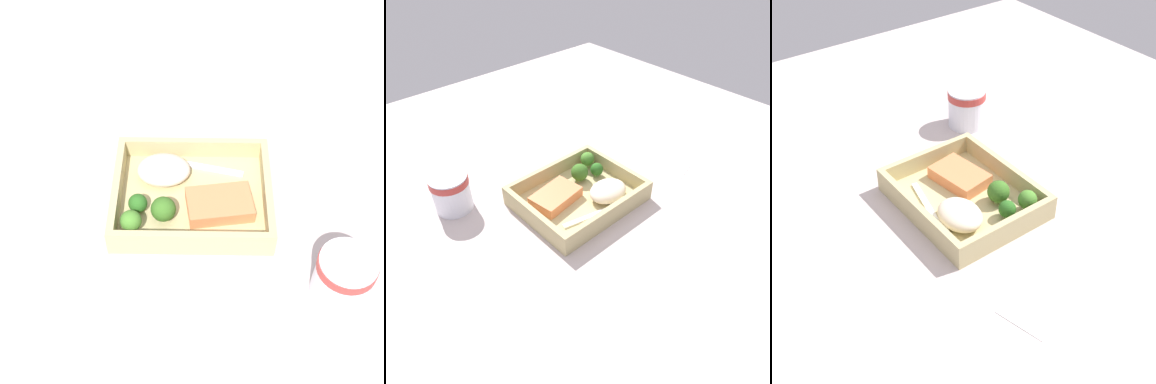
% 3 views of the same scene
% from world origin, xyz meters
% --- Properties ---
extents(ground_plane, '(1.60, 1.60, 0.02)m').
position_xyz_m(ground_plane, '(0.00, 0.00, -0.01)').
color(ground_plane, '#BEAEAB').
extents(takeout_tray, '(0.27, 0.22, 0.01)m').
position_xyz_m(takeout_tray, '(0.00, 0.00, 0.01)').
color(takeout_tray, tan).
rests_on(takeout_tray, ground_plane).
extents(tray_rim, '(0.27, 0.22, 0.04)m').
position_xyz_m(tray_rim, '(0.00, 0.00, 0.03)').
color(tray_rim, tan).
rests_on(tray_rim, takeout_tray).
extents(salmon_fillet, '(0.12, 0.09, 0.02)m').
position_xyz_m(salmon_fillet, '(-0.05, 0.02, 0.02)').
color(salmon_fillet, '#E57E4D').
rests_on(salmon_fillet, takeout_tray).
extents(mashed_potatoes, '(0.09, 0.07, 0.04)m').
position_xyz_m(mashed_potatoes, '(0.05, -0.05, 0.03)').
color(mashed_potatoes, beige).
rests_on(mashed_potatoes, takeout_tray).
extents(broccoli_floret_1, '(0.04, 0.04, 0.04)m').
position_xyz_m(broccoli_floret_1, '(0.05, 0.04, 0.04)').
color(broccoli_floret_1, '#7EA25B').
rests_on(broccoli_floret_1, takeout_tray).
extents(broccoli_floret_2, '(0.03, 0.03, 0.04)m').
position_xyz_m(broccoli_floret_2, '(0.09, 0.03, 0.03)').
color(broccoli_floret_2, '#779C58').
rests_on(broccoli_floret_2, takeout_tray).
extents(broccoli_floret_3, '(0.04, 0.04, 0.04)m').
position_xyz_m(broccoli_floret_3, '(0.10, 0.07, 0.04)').
color(broccoli_floret_3, '#82A160').
rests_on(broccoli_floret_3, takeout_tray).
extents(fork, '(0.16, 0.05, 0.00)m').
position_xyz_m(fork, '(-0.00, -0.07, 0.01)').
color(fork, white).
rests_on(fork, takeout_tray).
extents(paper_cup, '(0.09, 0.09, 0.09)m').
position_xyz_m(paper_cup, '(-0.22, 0.17, 0.05)').
color(paper_cup, white).
rests_on(paper_cup, ground_plane).
extents(receipt_slip, '(0.12, 0.16, 0.00)m').
position_xyz_m(receipt_slip, '(0.26, -0.04, 0.00)').
color(receipt_slip, white).
rests_on(receipt_slip, ground_plane).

